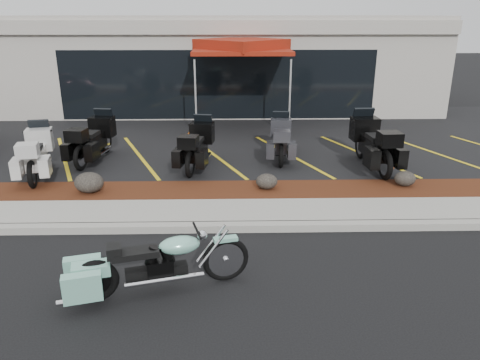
{
  "coord_description": "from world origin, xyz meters",
  "views": [
    {
      "loc": [
        0.42,
        -7.53,
        4.07
      ],
      "look_at": [
        0.62,
        1.2,
        0.96
      ],
      "focal_mm": 35.0,
      "sensor_mm": 36.0,
      "label": 1
    }
  ],
  "objects_px": {
    "traffic_cone": "(192,129)",
    "popup_canopy": "(242,47)",
    "hero_cruiser": "(226,253)",
    "touring_white": "(41,144)"
  },
  "relations": [
    {
      "from": "touring_white",
      "to": "popup_canopy",
      "type": "height_order",
      "value": "popup_canopy"
    },
    {
      "from": "touring_white",
      "to": "traffic_cone",
      "type": "height_order",
      "value": "touring_white"
    },
    {
      "from": "popup_canopy",
      "to": "traffic_cone",
      "type": "bearing_deg",
      "value": -124.39
    },
    {
      "from": "traffic_cone",
      "to": "popup_canopy",
      "type": "relative_size",
      "value": 0.1
    },
    {
      "from": "traffic_cone",
      "to": "popup_canopy",
      "type": "xyz_separation_m",
      "value": [
        1.71,
        1.31,
        2.61
      ]
    },
    {
      "from": "traffic_cone",
      "to": "popup_canopy",
      "type": "distance_m",
      "value": 3.38
    },
    {
      "from": "hero_cruiser",
      "to": "popup_canopy",
      "type": "xyz_separation_m",
      "value": [
        0.52,
        10.33,
        2.46
      ]
    },
    {
      "from": "touring_white",
      "to": "traffic_cone",
      "type": "distance_m",
      "value": 5.11
    },
    {
      "from": "hero_cruiser",
      "to": "traffic_cone",
      "type": "height_order",
      "value": "hero_cruiser"
    },
    {
      "from": "hero_cruiser",
      "to": "touring_white",
      "type": "bearing_deg",
      "value": 116.7
    }
  ]
}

